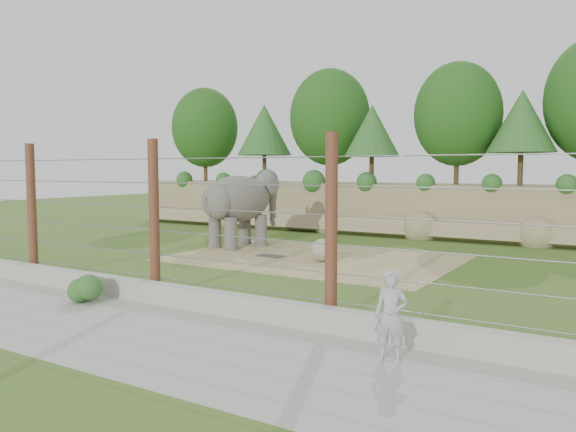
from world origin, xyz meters
The scene contains 11 objects.
ground centered at (0.00, 0.00, 0.00)m, with size 90.00×90.00×0.00m, color #446820.
back_embankment centered at (0.59, 12.68, 3.97)m, with size 30.00×5.52×8.77m.
dirt_patch centered at (0.50, 3.00, 0.01)m, with size 10.00×7.00×0.02m, color #928354.
drain_grate centered at (-1.05, 2.44, 0.04)m, with size 1.00×0.60×0.03m, color #262628.
elephant centered at (-3.65, 4.00, 1.56)m, with size 1.65×3.85×3.12m, color #57524E, non-canonical shape.
stone_ball centered at (1.12, 2.47, 0.42)m, with size 0.80×0.80×0.80m, color gray.
retaining_wall centered at (0.00, -5.00, 0.25)m, with size 26.00×0.35×0.50m, color #A7A59D.
walkway centered at (0.00, -7.00, 0.01)m, with size 26.00×4.00×0.01m, color #A7A59D.
barrier_fence centered at (0.00, -4.50, 2.00)m, with size 20.26×0.26×4.00m.
walkway_shrub centered at (-1.00, -5.80, 0.32)m, with size 0.62×0.62×0.62m, color #286325.
zookeeper centered at (6.88, -5.98, 0.79)m, with size 0.57×0.37×1.55m, color #B4BABE.
Camera 1 is at (10.21, -14.77, 3.25)m, focal length 35.00 mm.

